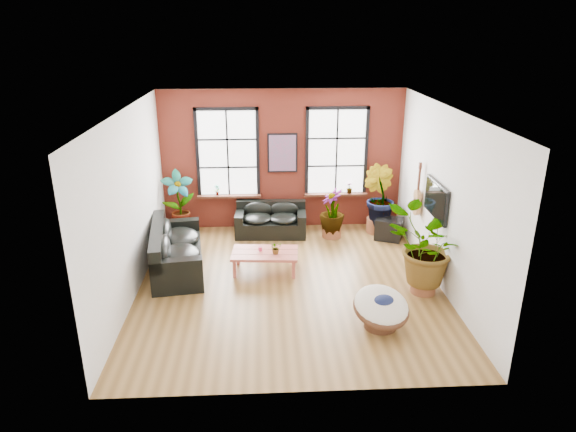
% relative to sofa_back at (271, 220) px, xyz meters
% --- Properties ---
extents(room, '(6.04, 6.54, 3.54)m').
position_rel_sofa_back_xyz_m(room, '(0.32, -2.56, 1.39)').
color(room, brown).
rests_on(room, ground).
extents(sofa_back, '(1.77, 0.93, 0.79)m').
position_rel_sofa_back_xyz_m(sofa_back, '(0.00, 0.00, 0.00)').
color(sofa_back, black).
rests_on(sofa_back, ground).
extents(sofa_left, '(1.33, 2.52, 0.95)m').
position_rel_sofa_back_xyz_m(sofa_left, '(-2.09, -1.88, 0.07)').
color(sofa_left, black).
rests_on(sofa_left, ground).
extents(coffee_table, '(1.44, 0.89, 0.53)m').
position_rel_sofa_back_xyz_m(coffee_table, '(-0.17, -2.08, 0.03)').
color(coffee_table, '#AF4C3F').
rests_on(coffee_table, ground).
extents(papasan_chair, '(1.21, 1.21, 0.73)m').
position_rel_sofa_back_xyz_m(papasan_chair, '(1.80, -4.34, 0.02)').
color(papasan_chair, '#57331F').
rests_on(papasan_chair, ground).
extents(poster, '(0.74, 0.06, 0.98)m').
position_rel_sofa_back_xyz_m(poster, '(0.32, 0.48, 1.59)').
color(poster, black).
rests_on(poster, room).
extents(tv_wall_unit, '(0.13, 1.86, 1.20)m').
position_rel_sofa_back_xyz_m(tv_wall_unit, '(3.25, -2.11, 1.18)').
color(tv_wall_unit, black).
rests_on(tv_wall_unit, room).
extents(media_box, '(0.78, 0.73, 0.52)m').
position_rel_sofa_back_xyz_m(media_box, '(2.87, -0.48, -0.10)').
color(media_box, black).
rests_on(media_box, ground).
extents(pot_back_left, '(0.56, 0.56, 0.36)m').
position_rel_sofa_back_xyz_m(pot_back_left, '(-2.24, 0.04, -0.18)').
color(pot_back_left, brown).
rests_on(pot_back_left, ground).
extents(pot_back_right, '(0.64, 0.64, 0.37)m').
position_rel_sofa_back_xyz_m(pot_back_right, '(2.67, -0.03, -0.17)').
color(pot_back_right, brown).
rests_on(pot_back_right, ground).
extents(pot_right_wall, '(0.52, 0.52, 0.36)m').
position_rel_sofa_back_xyz_m(pot_right_wall, '(2.91, -3.16, -0.18)').
color(pot_right_wall, brown).
rests_on(pot_right_wall, ground).
extents(pot_mid, '(0.48, 0.48, 0.34)m').
position_rel_sofa_back_xyz_m(pot_mid, '(1.49, -0.27, -0.19)').
color(pot_mid, brown).
rests_on(pot_mid, ground).
extents(floor_plant_back_left, '(0.92, 0.78, 1.49)m').
position_rel_sofa_back_xyz_m(floor_plant_back_left, '(-2.24, 0.06, 0.54)').
color(floor_plant_back_left, '#144612').
rests_on(floor_plant_back_left, ground).
extents(floor_plant_back_right, '(1.03, 1.09, 1.55)m').
position_rel_sofa_back_xyz_m(floor_plant_back_right, '(2.67, -0.01, 0.57)').
color(floor_plant_back_right, '#144612').
rests_on(floor_plant_back_right, ground).
extents(floor_plant_right_wall, '(1.65, 1.51, 1.56)m').
position_rel_sofa_back_xyz_m(floor_plant_right_wall, '(2.87, -3.14, 0.58)').
color(floor_plant_right_wall, '#144612').
rests_on(floor_plant_right_wall, ground).
extents(floor_plant_mid, '(0.70, 0.70, 1.09)m').
position_rel_sofa_back_xyz_m(floor_plant_mid, '(1.49, -0.29, 0.33)').
color(floor_plant_mid, '#144612').
rests_on(floor_plant_mid, ground).
extents(table_plant, '(0.29, 0.28, 0.26)m').
position_rel_sofa_back_xyz_m(table_plant, '(0.06, -2.17, 0.21)').
color(table_plant, '#144612').
rests_on(table_plant, coffee_table).
extents(sill_plant_left, '(0.17, 0.17, 0.27)m').
position_rel_sofa_back_xyz_m(sill_plant_left, '(-1.33, 0.43, 0.68)').
color(sill_plant_left, '#144612').
rests_on(sill_plant_left, room).
extents(sill_plant_right, '(0.19, 0.19, 0.27)m').
position_rel_sofa_back_xyz_m(sill_plant_right, '(2.02, 0.43, 0.68)').
color(sill_plant_right, '#144612').
rests_on(sill_plant_right, room).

